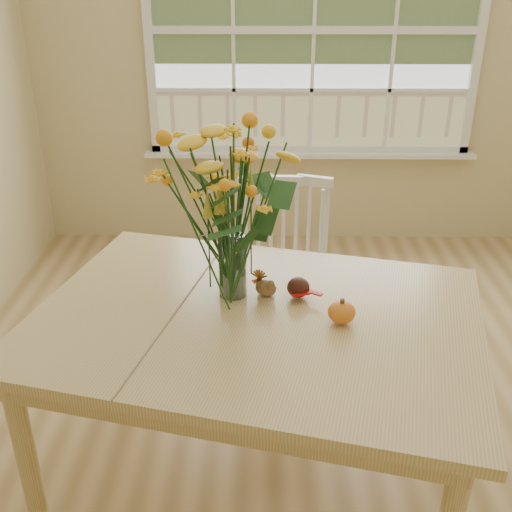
{
  "coord_description": "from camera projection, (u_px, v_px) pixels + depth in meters",
  "views": [
    {
      "loc": [
        -0.33,
        -2.11,
        1.95
      ],
      "look_at": [
        -0.36,
        -0.28,
        1.05
      ],
      "focal_mm": 42.0,
      "sensor_mm": 36.0,
      "label": 1
    }
  ],
  "objects": [
    {
      "name": "dark_gourd",
      "position": [
        298.0,
        288.0,
        2.21
      ],
      "size": [
        0.13,
        0.09,
        0.08
      ],
      "color": "#38160F",
      "rests_on": "dining_table"
    },
    {
      "name": "wall_back",
      "position": [
        312.0,
        60.0,
        4.18
      ],
      "size": [
        4.0,
        0.02,
        2.7
      ],
      "primitive_type": "cube",
      "color": "#D1BE86",
      "rests_on": "floor"
    },
    {
      "name": "turkey_figurine",
      "position": [
        266.0,
        288.0,
        2.21
      ],
      "size": [
        0.09,
        0.08,
        0.1
      ],
      "rotation": [
        0.0,
        0.0,
        -0.34
      ],
      "color": "#CCB78C",
      "rests_on": "dining_table"
    },
    {
      "name": "window",
      "position": [
        314.0,
        33.0,
        4.07
      ],
      "size": [
        2.42,
        0.12,
        1.74
      ],
      "color": "silver",
      "rests_on": "wall_back"
    },
    {
      "name": "dining_table",
      "position": [
        256.0,
        336.0,
        2.16
      ],
      "size": [
        1.78,
        1.45,
        0.83
      ],
      "rotation": [
        0.0,
        0.0,
        -0.24
      ],
      "color": "tan",
      "rests_on": "floor"
    },
    {
      "name": "windsor_chair",
      "position": [
        283.0,
        271.0,
        3.01
      ],
      "size": [
        0.47,
        0.45,
        1.0
      ],
      "rotation": [
        0.0,
        0.0,
        -0.02
      ],
      "color": "white",
      "rests_on": "floor"
    },
    {
      "name": "floor",
      "position": [
        335.0,
        437.0,
        2.75
      ],
      "size": [
        4.0,
        4.5,
        0.01
      ],
      "primitive_type": "cube",
      "color": "#A4834F",
      "rests_on": "ground"
    },
    {
      "name": "pumpkin",
      "position": [
        342.0,
        313.0,
        2.05
      ],
      "size": [
        0.1,
        0.1,
        0.07
      ],
      "primitive_type": "ellipsoid",
      "color": "#D05718",
      "rests_on": "dining_table"
    },
    {
      "name": "flower_vase",
      "position": [
        231.0,
        207.0,
        2.1
      ],
      "size": [
        0.49,
        0.49,
        0.58
      ],
      "color": "white",
      "rests_on": "dining_table"
    }
  ]
}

